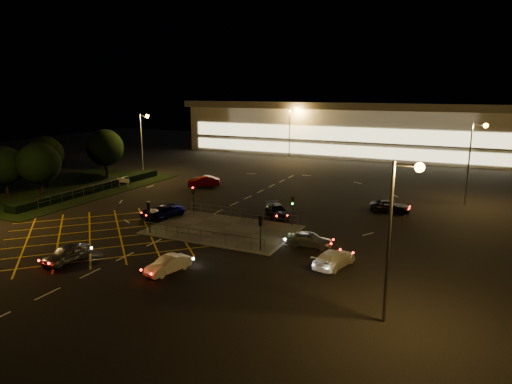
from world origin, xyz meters
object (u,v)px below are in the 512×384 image
at_px(car_right_silver, 309,239).
at_px(car_east_grey, 390,206).
at_px(car_left_blue, 162,211).
at_px(car_circ_red, 204,181).
at_px(signal_nw, 193,194).
at_px(car_queue_white, 168,265).
at_px(signal_ne, 293,205).
at_px(signal_sw, 149,211).
at_px(car_near_silver, 66,254).
at_px(car_far_dkgrey, 277,211).
at_px(signal_se, 260,226).
at_px(car_approach_white, 334,258).

bearing_deg(car_right_silver, car_east_grey, -23.47).
xyz_separation_m(car_left_blue, car_circ_red, (-4.33, 15.99, 0.07)).
bearing_deg(signal_nw, car_queue_white, -64.16).
bearing_deg(signal_nw, car_circ_red, 117.24).
height_order(car_left_blue, car_right_silver, car_right_silver).
bearing_deg(car_right_silver, signal_ne, 28.66).
bearing_deg(signal_sw, car_east_grey, -137.49).
distance_m(car_queue_white, car_east_grey, 28.78).
xyz_separation_m(car_circ_red, car_east_grey, (27.09, -2.85, -0.12)).
height_order(car_near_silver, car_far_dkgrey, car_near_silver).
relative_size(signal_se, car_approach_white, 0.68).
bearing_deg(car_east_grey, signal_nw, 114.75).
distance_m(signal_sw, car_east_grey, 27.45).
relative_size(signal_se, car_left_blue, 0.63).
relative_size(signal_ne, car_approach_white, 0.68).
distance_m(car_right_silver, car_approach_white, 4.96).
height_order(signal_ne, car_right_silver, signal_ne).
xyz_separation_m(car_near_silver, car_approach_white, (20.37, 8.39, -0.02)).
relative_size(car_near_silver, car_right_silver, 0.99).
height_order(car_left_blue, car_far_dkgrey, car_left_blue).
bearing_deg(car_near_silver, car_approach_white, 26.66).
height_order(signal_se, car_approach_white, signal_se).
xyz_separation_m(car_left_blue, car_east_grey, (22.76, 13.14, -0.05)).
bearing_deg(car_far_dkgrey, signal_se, -112.59).
distance_m(car_queue_white, car_approach_white, 13.21).
distance_m(signal_ne, car_far_dkgrey, 4.56).
bearing_deg(car_circ_red, signal_sw, -14.83).
distance_m(signal_se, car_near_silver, 16.37).
height_order(car_queue_white, car_approach_white, car_approach_white).
height_order(signal_sw, car_right_silver, signal_sw).
bearing_deg(signal_se, car_left_blue, -20.27).
bearing_deg(signal_ne, signal_sw, -146.35).
height_order(signal_sw, signal_nw, same).
xyz_separation_m(signal_se, car_east_grey, (8.20, 18.52, -1.72)).
bearing_deg(car_east_grey, signal_sw, 129.73).
xyz_separation_m(signal_se, car_far_dkgrey, (-2.99, 10.99, -1.69)).
distance_m(car_near_silver, car_east_grey, 35.08).
bearing_deg(car_east_grey, car_left_blue, 117.22).
height_order(signal_nw, car_east_grey, signal_nw).
bearing_deg(car_far_dkgrey, car_left_blue, 168.10).
distance_m(car_left_blue, car_right_silver, 18.16).
relative_size(car_far_dkgrey, car_right_silver, 1.12).
relative_size(signal_sw, car_left_blue, 0.63).
bearing_deg(car_approach_white, signal_sw, 12.31).
height_order(car_queue_white, car_right_silver, car_right_silver).
bearing_deg(car_queue_white, car_approach_white, 44.76).
bearing_deg(car_approach_white, signal_nw, -10.42).
distance_m(signal_sw, signal_ne, 14.41).
distance_m(car_far_dkgrey, car_east_grey, 13.48).
height_order(car_right_silver, car_east_grey, car_right_silver).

